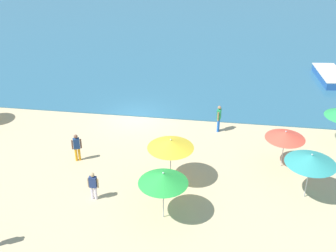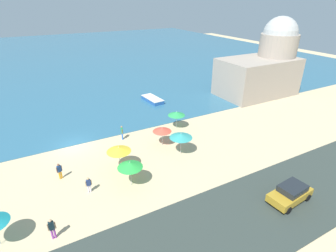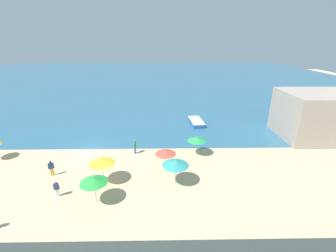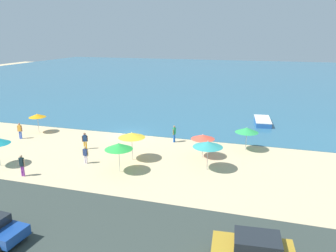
% 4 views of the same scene
% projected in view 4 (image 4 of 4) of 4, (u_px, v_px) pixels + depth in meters
% --- Properties ---
extents(ground_plane, '(160.00, 160.00, 0.00)m').
position_uv_depth(ground_plane, '(129.00, 134.00, 37.13)').
color(ground_plane, '#CEB58A').
extents(sea, '(150.00, 110.00, 0.05)m').
position_uv_depth(sea, '(210.00, 76.00, 87.83)').
color(sea, '#2E6380').
rests_on(sea, ground_plane).
extents(coastal_road, '(80.00, 8.00, 0.06)m').
position_uv_depth(coastal_road, '(16.00, 215.00, 20.52)').
color(coastal_road, '#313B36').
rests_on(coastal_road, ground_plane).
extents(beach_umbrella_1, '(2.49, 2.49, 2.56)m').
position_uv_depth(beach_umbrella_1, '(208.00, 144.00, 26.86)').
color(beach_umbrella_1, '#B2B2B7').
rests_on(beach_umbrella_1, ground_plane).
extents(beach_umbrella_3, '(2.17, 2.17, 2.26)m').
position_uv_depth(beach_umbrella_3, '(203.00, 137.00, 29.66)').
color(beach_umbrella_3, '#B2B2B7').
rests_on(beach_umbrella_3, ground_plane).
extents(beach_umbrella_4, '(2.29, 2.29, 2.57)m').
position_uv_depth(beach_umbrella_4, '(119.00, 146.00, 26.39)').
color(beach_umbrella_4, '#B2B2B7').
rests_on(beach_umbrella_4, ground_plane).
extents(beach_umbrella_5, '(1.89, 1.89, 2.26)m').
position_uv_depth(beach_umbrella_5, '(37.00, 116.00, 37.22)').
color(beach_umbrella_5, '#B2B2B7').
rests_on(beach_umbrella_5, ground_plane).
extents(beach_umbrella_6, '(2.24, 2.24, 2.37)m').
position_uv_depth(beach_umbrella_6, '(247.00, 130.00, 31.47)').
color(beach_umbrella_6, '#B2B2B7').
rests_on(beach_umbrella_6, ground_plane).
extents(beach_umbrella_8, '(2.40, 2.40, 2.62)m').
position_uv_depth(beach_umbrella_8, '(132.00, 135.00, 29.03)').
color(beach_umbrella_8, '#B2B2B7').
rests_on(beach_umbrella_8, ground_plane).
extents(bather_0, '(0.56, 0.28, 1.76)m').
position_uv_depth(bather_0, '(20.00, 130.00, 35.27)').
color(bather_0, blue).
rests_on(bather_0, ground_plane).
extents(bather_2, '(0.57, 0.22, 1.58)m').
position_uv_depth(bather_2, '(85.00, 154.00, 28.55)').
color(bather_2, silver).
rests_on(bather_2, ground_plane).
extents(bather_3, '(0.57, 0.23, 1.80)m').
position_uv_depth(bather_3, '(22.00, 164.00, 25.95)').
color(bather_3, purple).
rests_on(bather_3, ground_plane).
extents(bather_4, '(0.53, 0.34, 1.69)m').
position_uv_depth(bather_4, '(85.00, 140.00, 32.10)').
color(bather_4, orange).
rests_on(bather_4, ground_plane).
extents(bather_5, '(0.29, 0.56, 1.80)m').
position_uv_depth(bather_5, '(174.00, 133.00, 34.17)').
color(bather_5, blue).
rests_on(bather_5, ground_plane).
extents(parked_car_2, '(4.11, 2.23, 1.51)m').
position_uv_depth(parked_car_2, '(254.00, 249.00, 16.02)').
color(parked_car_2, '#AD8423').
rests_on(parked_car_2, coastal_road).
extents(skiff_nearshore, '(2.30, 5.01, 0.65)m').
position_uv_depth(skiff_nearshore, '(262.00, 121.00, 41.16)').
color(skiff_nearshore, '#275BA3').
rests_on(skiff_nearshore, sea).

